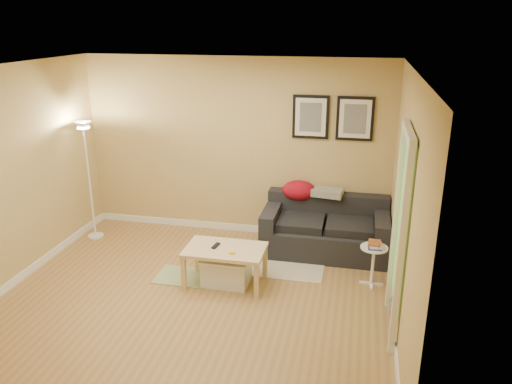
% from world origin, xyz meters
% --- Properties ---
extents(floor, '(4.50, 4.50, 0.00)m').
position_xyz_m(floor, '(0.00, 0.00, 0.00)').
color(floor, '#9E7B44').
rests_on(floor, ground).
extents(ceiling, '(4.50, 4.50, 0.00)m').
position_xyz_m(ceiling, '(0.00, 0.00, 2.60)').
color(ceiling, white).
rests_on(ceiling, wall_back).
extents(wall_back, '(4.50, 0.00, 4.50)m').
position_xyz_m(wall_back, '(0.00, 2.00, 1.30)').
color(wall_back, tan).
rests_on(wall_back, ground).
extents(wall_front, '(4.50, 0.00, 4.50)m').
position_xyz_m(wall_front, '(0.00, -2.00, 1.30)').
color(wall_front, tan).
rests_on(wall_front, ground).
extents(wall_left, '(0.00, 4.00, 4.00)m').
position_xyz_m(wall_left, '(-2.25, 0.00, 1.30)').
color(wall_left, tan).
rests_on(wall_left, ground).
extents(wall_right, '(0.00, 4.00, 4.00)m').
position_xyz_m(wall_right, '(2.25, 0.00, 1.30)').
color(wall_right, tan).
rests_on(wall_right, ground).
extents(baseboard_back, '(4.50, 0.02, 0.10)m').
position_xyz_m(baseboard_back, '(0.00, 1.99, 0.05)').
color(baseboard_back, white).
rests_on(baseboard_back, ground).
extents(baseboard_left, '(0.02, 4.00, 0.10)m').
position_xyz_m(baseboard_left, '(-2.24, 0.00, 0.05)').
color(baseboard_left, white).
rests_on(baseboard_left, ground).
extents(baseboard_right, '(0.02, 4.00, 0.10)m').
position_xyz_m(baseboard_right, '(2.24, 0.00, 0.05)').
color(baseboard_right, white).
rests_on(baseboard_right, ground).
extents(sofa, '(1.70, 0.90, 0.75)m').
position_xyz_m(sofa, '(1.38, 1.53, 0.38)').
color(sofa, black).
rests_on(sofa, ground).
extents(red_throw, '(0.48, 0.36, 0.28)m').
position_xyz_m(red_throw, '(0.96, 1.83, 0.77)').
color(red_throw, maroon).
rests_on(red_throw, sofa).
extents(plaid_throw, '(0.45, 0.32, 0.10)m').
position_xyz_m(plaid_throw, '(1.37, 1.81, 0.78)').
color(plaid_throw, tan).
rests_on(plaid_throw, sofa).
extents(framed_print_left, '(0.50, 0.04, 0.60)m').
position_xyz_m(framed_print_left, '(1.08, 1.98, 1.80)').
color(framed_print_left, black).
rests_on(framed_print_left, wall_back).
extents(framed_print_right, '(0.50, 0.04, 0.60)m').
position_xyz_m(framed_print_right, '(1.68, 1.98, 1.80)').
color(framed_print_right, black).
rests_on(framed_print_right, wall_back).
extents(area_rug, '(1.25, 0.85, 0.01)m').
position_xyz_m(area_rug, '(0.80, 1.02, 0.01)').
color(area_rug, '#BEAC96').
rests_on(area_rug, ground).
extents(green_runner, '(0.70, 0.50, 0.01)m').
position_xyz_m(green_runner, '(-0.29, 0.43, 0.01)').
color(green_runner, '#668C4C').
rests_on(green_runner, ground).
extents(coffee_table, '(1.02, 0.69, 0.48)m').
position_xyz_m(coffee_table, '(0.27, 0.37, 0.24)').
color(coffee_table, '#E2BF8A').
rests_on(coffee_table, ground).
extents(remote_control, '(0.07, 0.17, 0.02)m').
position_xyz_m(remote_control, '(0.15, 0.40, 0.49)').
color(remote_control, black).
rests_on(remote_control, coffee_table).
extents(tape_roll, '(0.07, 0.07, 0.03)m').
position_xyz_m(tape_roll, '(0.39, 0.25, 0.49)').
color(tape_roll, yellow).
rests_on(tape_roll, coffee_table).
extents(storage_bin, '(0.57, 0.42, 0.35)m').
position_xyz_m(storage_bin, '(0.28, 0.39, 0.18)').
color(storage_bin, white).
rests_on(storage_bin, ground).
extents(side_table, '(0.33, 0.33, 0.50)m').
position_xyz_m(side_table, '(2.02, 0.73, 0.25)').
color(side_table, white).
rests_on(side_table, ground).
extents(book_stack, '(0.19, 0.23, 0.07)m').
position_xyz_m(book_stack, '(2.03, 0.73, 0.53)').
color(book_stack, navy).
rests_on(book_stack, side_table).
extents(floor_lamp, '(0.23, 0.23, 1.74)m').
position_xyz_m(floor_lamp, '(-2.00, 1.32, 0.82)').
color(floor_lamp, white).
rests_on(floor_lamp, ground).
extents(doorway, '(0.12, 1.01, 2.13)m').
position_xyz_m(doorway, '(2.20, -0.15, 1.02)').
color(doorway, white).
rests_on(doorway, ground).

